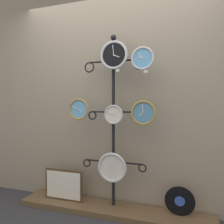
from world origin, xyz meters
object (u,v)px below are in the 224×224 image
at_px(clock_top_right, 143,58).
at_px(display_stand, 113,152).
at_px(picture_frame, 64,185).
at_px(clock_top_center, 114,55).
at_px(clock_bottom_center, 112,167).
at_px(clock_middle_right, 143,113).
at_px(clock_middle_left, 79,109).
at_px(vinyl_record, 180,201).
at_px(clock_middle_center, 114,115).

bearing_deg(clock_top_right, display_stand, 162.12).
bearing_deg(picture_frame, clock_top_right, -2.56).
relative_size(clock_top_center, picture_frame, 0.62).
distance_m(clock_top_center, picture_frame, 1.63).
height_order(clock_bottom_center, picture_frame, clock_bottom_center).
height_order(clock_top_center, clock_middle_right, clock_top_center).
bearing_deg(clock_top_right, clock_middle_left, 179.16).
distance_m(display_stand, picture_frame, 0.75).
height_order(display_stand, vinyl_record, display_stand).
bearing_deg(clock_top_right, picture_frame, 177.44).
xyz_separation_m(clock_top_center, clock_middle_right, (0.32, 0.01, -0.62)).
relative_size(clock_top_center, clock_bottom_center, 0.95).
distance_m(clock_top_center, vinyl_record, 1.68).
relative_size(clock_middle_center, clock_middle_right, 0.81).
bearing_deg(vinyl_record, clock_bottom_center, -171.65).
bearing_deg(picture_frame, clock_middle_center, -0.18).
bearing_deg(clock_middle_right, vinyl_record, 8.86).
xyz_separation_m(clock_middle_center, picture_frame, (-0.64, 0.00, -0.86)).
bearing_deg(clock_middle_left, clock_top_right, -0.84).
height_order(clock_middle_center, clock_middle_right, clock_middle_right).
distance_m(clock_middle_right, vinyl_record, 0.98).
xyz_separation_m(display_stand, clock_bottom_center, (0.03, -0.12, -0.14)).
bearing_deg(clock_middle_center, clock_middle_right, -0.75).
bearing_deg(clock_top_right, clock_bottom_center, -178.58).
relative_size(clock_top_center, clock_top_right, 1.29).
height_order(clock_top_center, vinyl_record, clock_top_center).
relative_size(clock_bottom_center, vinyl_record, 1.07).
xyz_separation_m(clock_middle_left, picture_frame, (-0.23, 0.03, -0.91)).
relative_size(clock_top_right, picture_frame, 0.48).
bearing_deg(clock_top_center, clock_top_right, -4.36).
height_order(clock_middle_left, vinyl_record, clock_middle_left).
xyz_separation_m(clock_top_center, clock_bottom_center, (-0.01, -0.03, -1.22)).
height_order(vinyl_record, picture_frame, picture_frame).
height_order(clock_middle_center, vinyl_record, clock_middle_center).
distance_m(clock_top_right, vinyl_record, 1.52).
relative_size(clock_middle_center, vinyl_record, 0.70).
bearing_deg(picture_frame, display_stand, 6.60).
bearing_deg(display_stand, vinyl_record, -1.48).
distance_m(clock_middle_left, clock_bottom_center, 0.75).
height_order(clock_middle_left, clock_middle_center, clock_middle_left).
height_order(display_stand, picture_frame, display_stand).
distance_m(clock_middle_left, clock_middle_right, 0.74).
distance_m(clock_middle_left, clock_middle_center, 0.41).
relative_size(clock_top_right, vinyl_record, 0.78).
bearing_deg(clock_top_right, clock_middle_right, 85.55).
distance_m(clock_middle_center, vinyl_record, 1.13).
relative_size(display_stand, clock_top_center, 6.45).
relative_size(clock_top_center, clock_middle_right, 1.17).
xyz_separation_m(clock_middle_right, picture_frame, (-0.96, 0.01, -0.88)).
distance_m(clock_bottom_center, vinyl_record, 0.77).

